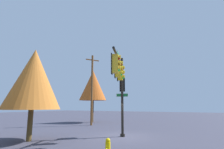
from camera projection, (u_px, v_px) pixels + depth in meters
The scene contains 6 objects.
ground_plane at pixel (123, 137), 13.58m from camera, with size 120.00×120.00×0.00m, color #3C3C4B.
signal_pole_assembly at pixel (120, 79), 12.77m from camera, with size 5.38×2.25×6.21m.
utility_pole at pixel (92, 88), 22.24m from camera, with size 1.61×1.02×8.75m.
fire_hydrant at pixel (108, 147), 8.24m from camera, with size 0.33×0.24×0.83m.
tree_near at pixel (93, 85), 26.29m from camera, with size 3.97×3.97×7.54m.
tree_mid at pixel (34, 79), 12.52m from camera, with size 3.85×3.85×6.36m.
Camera 1 is at (12.87, 6.06, 2.31)m, focal length 28.44 mm.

